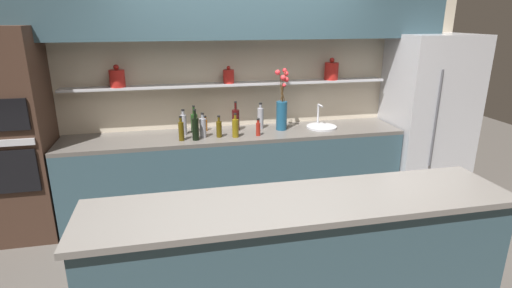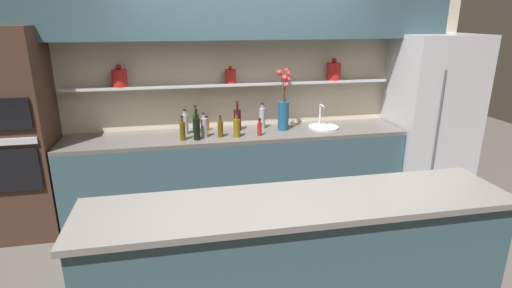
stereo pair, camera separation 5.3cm
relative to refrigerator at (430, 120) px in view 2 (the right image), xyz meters
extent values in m
plane|color=#4C4742|center=(-2.16, -1.20, -0.96)|extent=(12.00, 12.00, 0.00)
cube|color=beige|center=(-2.16, 0.40, 0.34)|extent=(5.20, 0.10, 2.60)
cube|color=#B7B7BC|center=(-2.26, 0.26, 0.45)|extent=(3.49, 0.18, 0.02)
cylinder|color=#AD1E19|center=(-3.43, 0.25, 0.55)|extent=(0.15, 0.15, 0.17)
sphere|color=#AD1E19|center=(-3.43, 0.25, 0.66)|extent=(0.05, 0.05, 0.05)
cylinder|color=#AD1E19|center=(-2.29, 0.25, 0.53)|extent=(0.12, 0.12, 0.14)
sphere|color=#AD1E19|center=(-2.29, 0.25, 0.62)|extent=(0.04, 0.04, 0.04)
cylinder|color=#AD1E19|center=(-1.12, 0.25, 0.55)|extent=(0.16, 0.16, 0.19)
sphere|color=#AD1E19|center=(-1.12, 0.25, 0.68)|extent=(0.05, 0.05, 0.05)
cube|color=#334C56|center=(-2.16, 0.18, 1.13)|extent=(4.42, 0.34, 0.42)
cube|color=#334C56|center=(-2.26, 0.04, -0.52)|extent=(3.59, 0.62, 0.88)
cube|color=#56514C|center=(-2.26, 0.04, -0.06)|extent=(3.59, 0.62, 0.04)
cube|color=#334C56|center=(-2.16, -1.86, -0.47)|extent=(2.66, 0.55, 0.98)
cube|color=slate|center=(-2.16, -1.86, 0.04)|extent=(2.72, 0.61, 0.04)
cube|color=#B7B7BC|center=(0.00, 0.00, 0.00)|extent=(0.88, 0.70, 1.92)
cylinder|color=#4C4C51|center=(-0.16, -0.37, 0.10)|extent=(0.02, 0.02, 1.06)
cube|color=#3D281E|center=(-4.42, 0.04, 0.05)|extent=(0.68, 0.62, 2.03)
cube|color=black|center=(-4.42, -0.28, -0.18)|extent=(0.57, 0.02, 0.40)
cube|color=#B7B7BC|center=(-4.42, -0.28, 0.09)|extent=(0.60, 0.02, 0.06)
cylinder|color=navy|center=(-1.75, 0.07, 0.12)|extent=(0.12, 0.12, 0.31)
cylinder|color=#4C3319|center=(-1.74, 0.06, 0.39)|extent=(0.04, 0.05, 0.24)
sphere|color=red|center=(-1.71, 0.04, 0.51)|extent=(0.05, 0.05, 0.05)
cylinder|color=#4C3319|center=(-1.73, 0.08, 0.42)|extent=(0.02, 0.04, 0.29)
sphere|color=red|center=(-1.70, 0.10, 0.56)|extent=(0.05, 0.05, 0.05)
cylinder|color=#4C3319|center=(-1.76, 0.06, 0.43)|extent=(0.02, 0.08, 0.31)
sphere|color=red|center=(-1.80, 0.06, 0.59)|extent=(0.06, 0.06, 0.06)
cylinder|color=#4C3319|center=(-1.73, 0.09, 0.43)|extent=(0.05, 0.03, 0.32)
sphere|color=red|center=(-1.71, 0.12, 0.60)|extent=(0.05, 0.05, 0.05)
cylinder|color=#4C3319|center=(-1.75, 0.06, 0.40)|extent=(0.02, 0.01, 0.26)
sphere|color=red|center=(-1.75, 0.02, 0.53)|extent=(0.06, 0.06, 0.06)
cylinder|color=#4C3319|center=(-1.75, 0.04, 0.36)|extent=(0.06, 0.01, 0.18)
sphere|color=red|center=(-1.75, 0.00, 0.46)|extent=(0.04, 0.04, 0.04)
cylinder|color=#B7B7BC|center=(-1.29, 0.04, -0.03)|extent=(0.33, 0.33, 0.02)
cylinder|color=#B7B7BC|center=(-1.29, 0.17, 0.09)|extent=(0.02, 0.02, 0.22)
cylinder|color=#B7B7BC|center=(-1.29, 0.11, 0.20)|extent=(0.02, 0.12, 0.02)
cylinder|color=black|center=(-2.69, -0.12, 0.07)|extent=(0.07, 0.07, 0.22)
cylinder|color=black|center=(-2.69, -0.12, 0.22)|extent=(0.02, 0.02, 0.08)
cylinder|color=black|center=(-2.69, -0.12, 0.27)|extent=(0.03, 0.03, 0.01)
cylinder|color=#193814|center=(-2.68, 0.17, 0.06)|extent=(0.07, 0.07, 0.20)
cylinder|color=#193814|center=(-2.68, 0.17, 0.20)|extent=(0.02, 0.02, 0.08)
cylinder|color=black|center=(-2.68, 0.17, 0.24)|extent=(0.03, 0.03, 0.01)
cylinder|color=gray|center=(-2.61, -0.04, 0.06)|extent=(0.07, 0.07, 0.20)
cylinder|color=gray|center=(-2.61, -0.04, 0.18)|extent=(0.03, 0.03, 0.04)
cylinder|color=black|center=(-2.61, -0.04, 0.21)|extent=(0.03, 0.03, 0.01)
cylinder|color=gray|center=(-1.96, 0.17, 0.07)|extent=(0.07, 0.07, 0.23)
cylinder|color=gray|center=(-1.96, 0.17, 0.21)|extent=(0.03, 0.03, 0.04)
cylinder|color=black|center=(-1.96, 0.17, 0.24)|extent=(0.03, 0.03, 0.01)
cylinder|color=#9E4C0A|center=(-2.57, 0.21, 0.02)|extent=(0.05, 0.05, 0.11)
cylinder|color=#9E4C0A|center=(-2.57, 0.21, 0.09)|extent=(0.03, 0.03, 0.04)
cylinder|color=black|center=(-2.57, 0.21, 0.12)|extent=(0.03, 0.03, 0.01)
cylinder|color=#47380A|center=(-2.45, -0.07, 0.04)|extent=(0.06, 0.06, 0.16)
cylinder|color=#47380A|center=(-2.45, -0.07, 0.15)|extent=(0.03, 0.03, 0.05)
cylinder|color=black|center=(-2.45, -0.07, 0.18)|extent=(0.03, 0.03, 0.01)
cylinder|color=#47380A|center=(-2.83, -0.11, 0.05)|extent=(0.05, 0.05, 0.19)
cylinder|color=#47380A|center=(-2.83, -0.11, 0.17)|extent=(0.03, 0.03, 0.05)
cylinder|color=black|center=(-2.83, -0.11, 0.20)|extent=(0.03, 0.03, 0.01)
cylinder|color=#380C0C|center=(-2.24, 0.15, 0.07)|extent=(0.08, 0.08, 0.23)
cylinder|color=#380C0C|center=(-2.24, 0.15, 0.23)|extent=(0.02, 0.02, 0.08)
cylinder|color=black|center=(-2.24, 0.15, 0.27)|extent=(0.03, 0.03, 0.01)
cylinder|color=maroon|center=(-2.05, -0.10, 0.03)|extent=(0.05, 0.05, 0.13)
cylinder|color=maroon|center=(-2.05, -0.10, 0.11)|extent=(0.03, 0.03, 0.04)
cylinder|color=black|center=(-2.05, -0.10, 0.14)|extent=(0.03, 0.03, 0.01)
cylinder|color=brown|center=(-2.29, -0.11, 0.05)|extent=(0.07, 0.07, 0.19)
cylinder|color=brown|center=(-2.29, -0.11, 0.17)|extent=(0.03, 0.03, 0.05)
cylinder|color=black|center=(-2.29, -0.11, 0.20)|extent=(0.03, 0.03, 0.01)
cylinder|color=gray|center=(-2.80, 0.11, 0.06)|extent=(0.06, 0.06, 0.21)
cylinder|color=gray|center=(-2.80, 0.11, 0.19)|extent=(0.03, 0.03, 0.04)
cylinder|color=black|center=(-2.80, 0.11, 0.22)|extent=(0.03, 0.03, 0.01)
camera|label=1|loc=(-2.92, -3.99, 1.15)|focal=28.00mm
camera|label=2|loc=(-2.87, -4.00, 1.15)|focal=28.00mm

